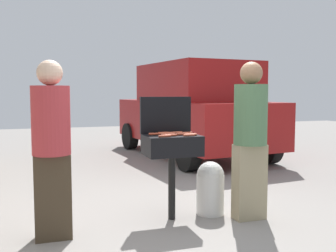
{
  "coord_description": "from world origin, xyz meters",
  "views": [
    {
      "loc": [
        -1.5,
        -4.06,
        1.42
      ],
      "look_at": [
        -0.01,
        0.53,
        1.0
      ],
      "focal_mm": 42.28,
      "sensor_mm": 36.0,
      "label": 1
    }
  ],
  "objects_px": {
    "hot_dog_1": "(177,133)",
    "hot_dog_8": "(165,136)",
    "hot_dog_4": "(164,133)",
    "hot_dog_9": "(169,134)",
    "hot_dog_11": "(168,135)",
    "hot_dog_13": "(171,135)",
    "hot_dog_10": "(182,134)",
    "propane_tank": "(210,187)",
    "bbq_grill": "(172,148)",
    "hot_dog_12": "(165,133)",
    "hot_dog_3": "(189,135)",
    "hot_dog_7": "(183,134)",
    "hot_dog_14": "(187,133)",
    "person_right": "(250,135)",
    "parked_minivan": "(193,110)",
    "hot_dog_5": "(155,134)",
    "person_left": "(52,143)",
    "hot_dog_0": "(175,133)",
    "hot_dog_6": "(191,135)",
    "hot_dog_2": "(166,134)"
  },
  "relations": [
    {
      "from": "hot_dog_3",
      "to": "hot_dog_7",
      "type": "bearing_deg",
      "value": 105.7
    },
    {
      "from": "bbq_grill",
      "to": "person_left",
      "type": "bearing_deg",
      "value": -170.55
    },
    {
      "from": "hot_dog_2",
      "to": "person_left",
      "type": "xyz_separation_m",
      "value": [
        -1.22,
        -0.25,
        -0.02
      ]
    },
    {
      "from": "hot_dog_11",
      "to": "person_left",
      "type": "distance_m",
      "value": 1.23
    },
    {
      "from": "bbq_grill",
      "to": "hot_dog_4",
      "type": "bearing_deg",
      "value": 110.36
    },
    {
      "from": "hot_dog_4",
      "to": "person_left",
      "type": "height_order",
      "value": "person_left"
    },
    {
      "from": "hot_dog_9",
      "to": "hot_dog_5",
      "type": "bearing_deg",
      "value": 150.51
    },
    {
      "from": "hot_dog_0",
      "to": "hot_dog_9",
      "type": "relative_size",
      "value": 1.0
    },
    {
      "from": "person_right",
      "to": "parked_minivan",
      "type": "height_order",
      "value": "parked_minivan"
    },
    {
      "from": "bbq_grill",
      "to": "hot_dog_12",
      "type": "xyz_separation_m",
      "value": [
        -0.05,
        0.09,
        0.16
      ]
    },
    {
      "from": "person_right",
      "to": "hot_dog_6",
      "type": "bearing_deg",
      "value": -26.19
    },
    {
      "from": "hot_dog_12",
      "to": "person_right",
      "type": "relative_size",
      "value": 0.07
    },
    {
      "from": "hot_dog_3",
      "to": "hot_dog_10",
      "type": "xyz_separation_m",
      "value": [
        -0.02,
        0.17,
        0.0
      ]
    },
    {
      "from": "hot_dog_1",
      "to": "hot_dog_3",
      "type": "height_order",
      "value": "same"
    },
    {
      "from": "hot_dog_5",
      "to": "hot_dog_3",
      "type": "bearing_deg",
      "value": -34.67
    },
    {
      "from": "hot_dog_0",
      "to": "hot_dog_10",
      "type": "relative_size",
      "value": 1.0
    },
    {
      "from": "hot_dog_6",
      "to": "person_right",
      "type": "xyz_separation_m",
      "value": [
        0.65,
        -0.13,
        -0.01
      ]
    },
    {
      "from": "hot_dog_7",
      "to": "propane_tank",
      "type": "height_order",
      "value": "hot_dog_7"
    },
    {
      "from": "hot_dog_3",
      "to": "hot_dog_0",
      "type": "bearing_deg",
      "value": 106.49
    },
    {
      "from": "hot_dog_11",
      "to": "hot_dog_7",
      "type": "bearing_deg",
      "value": 0.36
    },
    {
      "from": "hot_dog_1",
      "to": "propane_tank",
      "type": "relative_size",
      "value": 0.21
    },
    {
      "from": "hot_dog_2",
      "to": "hot_dog_9",
      "type": "distance_m",
      "value": 0.05
    },
    {
      "from": "hot_dog_2",
      "to": "hot_dog_10",
      "type": "distance_m",
      "value": 0.18
    },
    {
      "from": "hot_dog_14",
      "to": "hot_dog_12",
      "type": "bearing_deg",
      "value": 169.96
    },
    {
      "from": "hot_dog_10",
      "to": "propane_tank",
      "type": "relative_size",
      "value": 0.21
    },
    {
      "from": "hot_dog_8",
      "to": "hot_dog_10",
      "type": "relative_size",
      "value": 1.0
    },
    {
      "from": "hot_dog_11",
      "to": "propane_tank",
      "type": "xyz_separation_m",
      "value": [
        0.55,
        0.08,
        -0.63
      ]
    },
    {
      "from": "hot_dog_11",
      "to": "hot_dog_13",
      "type": "bearing_deg",
      "value": -76.89
    },
    {
      "from": "hot_dog_9",
      "to": "hot_dog_10",
      "type": "distance_m",
      "value": 0.16
    },
    {
      "from": "hot_dog_3",
      "to": "hot_dog_7",
      "type": "height_order",
      "value": "same"
    },
    {
      "from": "hot_dog_8",
      "to": "propane_tank",
      "type": "bearing_deg",
      "value": 17.76
    },
    {
      "from": "hot_dog_1",
      "to": "propane_tank",
      "type": "bearing_deg",
      "value": -14.27
    },
    {
      "from": "hot_dog_1",
      "to": "hot_dog_10",
      "type": "distance_m",
      "value": 0.12
    },
    {
      "from": "hot_dog_8",
      "to": "hot_dog_12",
      "type": "relative_size",
      "value": 1.0
    },
    {
      "from": "hot_dog_0",
      "to": "hot_dog_11",
      "type": "height_order",
      "value": "same"
    },
    {
      "from": "parked_minivan",
      "to": "hot_dog_14",
      "type": "bearing_deg",
      "value": 60.38
    },
    {
      "from": "hot_dog_0",
      "to": "hot_dog_4",
      "type": "height_order",
      "value": "same"
    },
    {
      "from": "hot_dog_4",
      "to": "hot_dog_9",
      "type": "relative_size",
      "value": 1.0
    },
    {
      "from": "hot_dog_3",
      "to": "hot_dog_10",
      "type": "distance_m",
      "value": 0.17
    },
    {
      "from": "hot_dog_7",
      "to": "bbq_grill",
      "type": "bearing_deg",
      "value": 160.08
    },
    {
      "from": "hot_dog_10",
      "to": "hot_dog_13",
      "type": "distance_m",
      "value": 0.21
    },
    {
      "from": "hot_dog_11",
      "to": "hot_dog_13",
      "type": "xyz_separation_m",
      "value": [
        0.02,
        -0.07,
        0.0
      ]
    },
    {
      "from": "hot_dog_1",
      "to": "hot_dog_4",
      "type": "distance_m",
      "value": 0.15
    },
    {
      "from": "hot_dog_11",
      "to": "hot_dog_14",
      "type": "relative_size",
      "value": 1.0
    },
    {
      "from": "parked_minivan",
      "to": "hot_dog_11",
      "type": "bearing_deg",
      "value": 57.8
    },
    {
      "from": "hot_dog_0",
      "to": "hot_dog_4",
      "type": "xyz_separation_m",
      "value": [
        -0.12,
        0.03,
        0.0
      ]
    },
    {
      "from": "hot_dog_1",
      "to": "hot_dog_8",
      "type": "height_order",
      "value": "same"
    },
    {
      "from": "hot_dog_5",
      "to": "hot_dog_10",
      "type": "xyz_separation_m",
      "value": [
        0.3,
        -0.06,
        0.0
      ]
    },
    {
      "from": "propane_tank",
      "to": "hot_dog_1",
      "type": "bearing_deg",
      "value": 165.73
    },
    {
      "from": "hot_dog_6",
      "to": "hot_dog_10",
      "type": "height_order",
      "value": "same"
    }
  ]
}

